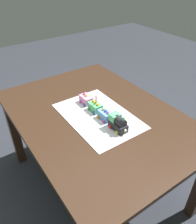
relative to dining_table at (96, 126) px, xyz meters
The scene contains 8 objects.
ground_plane 0.63m from the dining_table, ahead, with size 8.00×8.00×0.00m, color #2D3038.
dining_table is the anchor object (origin of this frame).
cake_board 0.11m from the dining_table, behind, with size 0.60×0.40×0.00m, color silver.
cake_locomotive 0.27m from the dining_table, behind, with size 0.14×0.08×0.12m.
cake_car_caboose_sky_blue 0.17m from the dining_table, 169.79° to the right, with size 0.10×0.08×0.07m.
cake_car_gondola_mint_green 0.14m from the dining_table, 28.51° to the right, with size 0.10×0.08×0.07m.
cake_car_flatbed_bubblegum 0.20m from the dining_table, ahead, with size 0.10×0.08×0.07m.
birthday_candle 0.21m from the dining_table, 37.49° to the right, with size 0.01×0.01×0.06m.
Camera 1 is at (-1.05, 0.71, 1.64)m, focal length 36.50 mm.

